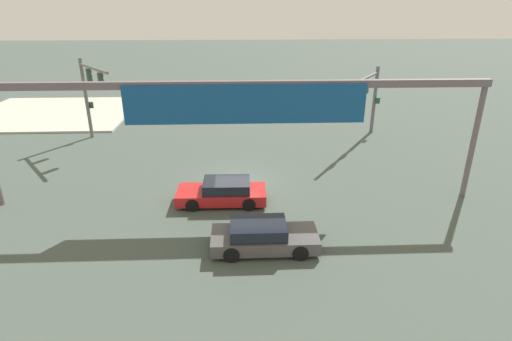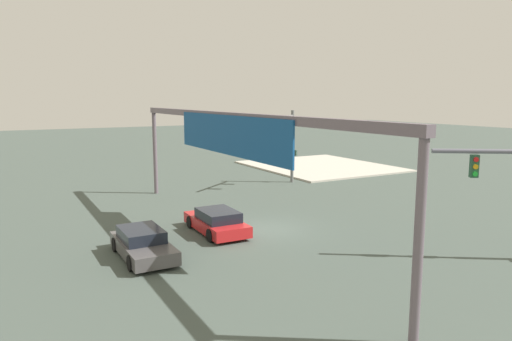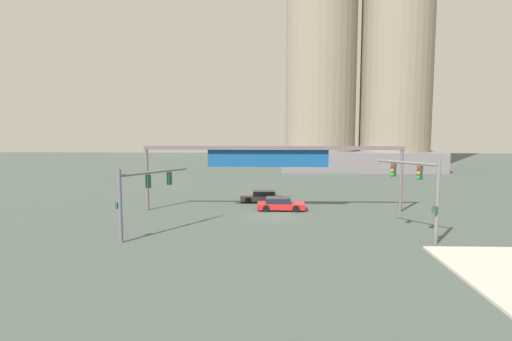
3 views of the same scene
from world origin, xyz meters
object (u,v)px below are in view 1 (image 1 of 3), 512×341
object	(u,v)px
sedan_car_waiting_far	(223,192)
traffic_signal_opposite_side	(90,88)
sedan_car_approaching	(263,236)
traffic_signal_near_corner	(369,92)

from	to	relation	value
sedan_car_waiting_far	traffic_signal_opposite_side	bearing A→B (deg)	-46.62
traffic_signal_opposite_side	sedan_car_approaching	size ratio (longest dim) A/B	1.32
traffic_signal_opposite_side	sedan_car_waiting_far	bearing A→B (deg)	5.21
traffic_signal_opposite_side	sedan_car_waiting_far	size ratio (longest dim) A/B	1.29
traffic_signal_near_corner	sedan_car_approaching	distance (m)	16.92
traffic_signal_near_corner	sedan_car_waiting_far	size ratio (longest dim) A/B	1.19
traffic_signal_near_corner	sedan_car_approaching	size ratio (longest dim) A/B	1.22
traffic_signal_near_corner	traffic_signal_opposite_side	distance (m)	19.66
sedan_car_approaching	sedan_car_waiting_far	bearing A→B (deg)	112.33
traffic_signal_opposite_side	sedan_car_waiting_far	world-z (taller)	traffic_signal_opposite_side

